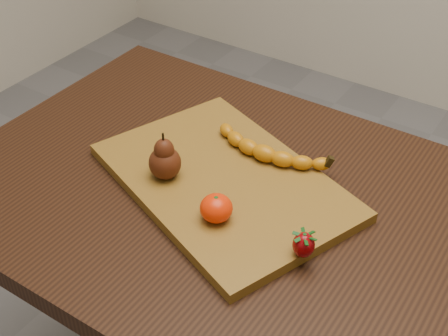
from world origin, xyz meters
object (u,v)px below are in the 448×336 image
Objects in this scene: table at (230,233)px; pear at (164,155)px; mandarin at (216,208)px; cutting_board at (224,181)px.

pear is at bearing -157.77° from table.
pear is at bearing 162.38° from mandarin.
cutting_board reaches higher than table.
pear reaches higher than table.
pear is 1.67× the size of mandarin.
pear is (-0.11, -0.04, 0.16)m from table.
pear is (-0.09, -0.05, 0.05)m from cutting_board.
mandarin is at bearing -42.05° from cutting_board.
mandarin is (0.03, -0.09, 0.14)m from table.
pear reaches higher than cutting_board.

